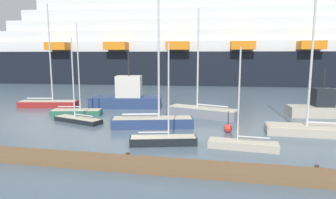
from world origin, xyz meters
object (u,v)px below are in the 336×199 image
object	(u,v)px
sailboat_5	(202,111)
sailboat_4	(153,120)
sailboat_6	(163,139)
cruise_ship	(237,47)
channel_buoy_0	(228,128)
sailboat_3	(314,128)
sailboat_0	(48,102)
sailboat_2	(78,118)
fishing_boat_0	(127,97)
sailboat_7	(77,111)
sailboat_1	(243,144)
fishing_boat_1	(320,107)

from	to	relation	value
sailboat_5	sailboat_4	bearing A→B (deg)	73.00
sailboat_6	cruise_ship	size ratio (longest dim) A/B	0.06
cruise_ship	channel_buoy_0	bearing A→B (deg)	-96.23
sailboat_3	sailboat_4	xyz separation A→B (m)	(-13.31, -0.12, 0.08)
sailboat_4	sailboat_6	xyz separation A→B (m)	(1.98, -4.77, -0.25)
sailboat_5	channel_buoy_0	xyz separation A→B (m)	(2.59, -5.95, -0.24)
sailboat_0	sailboat_3	size ratio (longest dim) A/B	0.96
sailboat_2	sailboat_6	distance (m)	10.83
fishing_boat_0	cruise_ship	distance (m)	39.07
sailboat_3	sailboat_7	xyz separation A→B (m)	(-22.57, 3.54, -0.13)
sailboat_0	sailboat_5	bearing A→B (deg)	-16.59
sailboat_1	fishing_boat_0	world-z (taller)	fishing_boat_0
sailboat_1	sailboat_7	distance (m)	18.70
cruise_ship	sailboat_4	bearing A→B (deg)	-104.42
sailboat_2	fishing_boat_1	distance (m)	24.47
sailboat_2	channel_buoy_0	distance (m)	14.02
fishing_boat_1	cruise_ship	distance (m)	38.65
fishing_boat_0	cruise_ship	bearing A→B (deg)	59.25
sailboat_5	channel_buoy_0	bearing A→B (deg)	132.29
sailboat_0	sailboat_7	distance (m)	6.94
sailboat_3	sailboat_6	xyz separation A→B (m)	(-11.33, -4.89, -0.17)
sailboat_6	channel_buoy_0	size ratio (longest dim) A/B	4.00
sailboat_2	cruise_ship	size ratio (longest dim) A/B	0.06
sailboat_1	channel_buoy_0	distance (m)	4.30
sailboat_4	cruise_ship	bearing A→B (deg)	64.96
sailboat_2	sailboat_6	size ratio (longest dim) A/B	1.11
sailboat_1	sailboat_5	size ratio (longest dim) A/B	0.63
sailboat_2	sailboat_7	size ratio (longest dim) A/B	0.83
sailboat_5	cruise_ship	xyz separation A→B (m)	(4.58, 39.65, 7.45)
sailboat_7	cruise_ship	bearing A→B (deg)	55.24
sailboat_2	sailboat_1	bearing A→B (deg)	179.33
cruise_ship	sailboat_1	bearing A→B (deg)	-94.91
sailboat_6	channel_buoy_0	xyz separation A→B (m)	(4.55, 4.29, -0.03)
sailboat_4	sailboat_0	bearing A→B (deg)	139.27
sailboat_4	sailboat_7	size ratio (longest dim) A/B	1.30
sailboat_7	fishing_boat_0	size ratio (longest dim) A/B	1.06
sailboat_5	fishing_boat_0	world-z (taller)	sailboat_5
sailboat_2	sailboat_7	distance (m)	3.60
sailboat_0	fishing_boat_1	size ratio (longest dim) A/B	1.94
sailboat_1	sailboat_6	xyz separation A→B (m)	(-5.51, -0.10, 0.02)
fishing_boat_1	sailboat_5	bearing A→B (deg)	-175.40
sailboat_1	sailboat_4	bearing A→B (deg)	-27.56
sailboat_0	sailboat_1	xyz separation A→B (m)	(22.54, -12.14, -0.22)
channel_buoy_0	fishing_boat_1	bearing A→B (deg)	41.58
sailboat_3	sailboat_5	size ratio (longest dim) A/B	1.17
sailboat_3	sailboat_7	bearing A→B (deg)	-7.75
sailboat_4	sailboat_5	size ratio (longest dim) A/B	1.13
sailboat_4	fishing_boat_0	xyz separation A→B (m)	(-5.58, 9.30, 0.68)
sailboat_0	sailboat_6	xyz separation A→B (m)	(17.03, -12.24, -0.20)
sailboat_5	sailboat_2	bearing A→B (deg)	42.18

